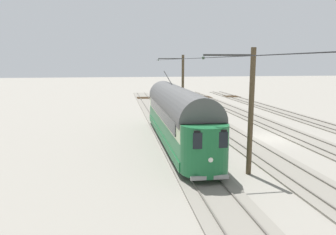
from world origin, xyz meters
TOP-DOWN VIEW (x-y plane):
  - ground_plane at (0.00, 0.00)m, footprint 220.00×220.00m
  - track_adjacent_siding at (-2.57, -0.31)m, footprint 2.80×80.00m
  - track_third_siding at (2.57, -0.31)m, footprint 2.80×80.00m
  - track_outer_siding at (7.72, -0.31)m, footprint 2.80×80.00m
  - vintage_streetcar at (7.72, 0.35)m, footprint 2.65×18.35m
  - catenary_pole_foreground at (5.11, -11.01)m, footprint 2.91×0.28m
  - catenary_pole_mid_near at (5.11, 7.77)m, footprint 2.91×0.28m
  - overhead_wire_run at (7.68, 16.38)m, footprint 2.71×60.34m

SIDE VIEW (x-z plane):
  - ground_plane at x=0.00m, z-range 0.00..0.00m
  - track_adjacent_siding at x=-2.57m, z-range -0.04..0.14m
  - track_third_siding at x=2.57m, z-range -0.04..0.14m
  - track_outer_siding at x=7.72m, z-range -0.04..0.14m
  - vintage_streetcar at x=7.72m, z-range -0.29..4.82m
  - catenary_pole_foreground at x=5.11m, z-range 0.16..7.04m
  - catenary_pole_mid_near at x=5.11m, z-range 0.16..7.04m
  - overhead_wire_run at x=7.68m, z-range 6.25..6.42m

